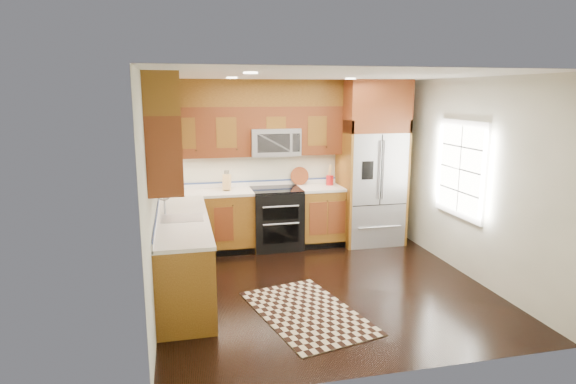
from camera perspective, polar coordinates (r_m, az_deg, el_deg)
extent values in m
plane|color=black|center=(6.23, 4.09, -11.04)|extent=(4.00, 4.00, 0.00)
cube|color=silver|center=(7.76, -0.08, 3.51)|extent=(4.00, 0.02, 2.60)
cube|color=silver|center=(5.61, -15.65, -0.11)|extent=(0.02, 4.00, 2.60)
cube|color=silver|center=(6.72, 20.81, 1.45)|extent=(0.02, 4.00, 2.60)
cube|color=white|center=(6.86, 19.82, 2.57)|extent=(0.04, 1.10, 1.30)
cube|color=white|center=(6.85, 19.75, 2.57)|extent=(0.02, 0.95, 1.15)
cube|color=#93601C|center=(7.46, -9.47, -3.66)|extent=(1.37, 0.60, 0.90)
cube|color=#93601C|center=(7.77, 3.94, -2.91)|extent=(0.72, 0.60, 0.90)
cube|color=#93601C|center=(6.02, -12.24, -7.55)|extent=(0.60, 2.40, 0.90)
cube|color=silver|center=(7.43, -3.89, 0.14)|extent=(2.85, 0.62, 0.04)
cube|color=silver|center=(5.88, -12.44, -3.22)|extent=(0.62, 2.40, 0.04)
cube|color=brown|center=(7.43, -4.15, 7.19)|extent=(2.85, 0.33, 0.75)
cube|color=brown|center=(5.72, -14.19, 5.52)|extent=(0.33, 2.40, 0.75)
cube|color=#93601C|center=(7.41, -4.22, 11.62)|extent=(2.85, 0.33, 0.40)
cube|color=#93601C|center=(5.69, -14.49, 11.28)|extent=(0.33, 2.40, 0.40)
cube|color=black|center=(7.56, -1.37, -3.21)|extent=(0.76, 0.64, 0.92)
cube|color=black|center=(7.45, -1.39, 0.32)|extent=(0.76, 0.60, 0.02)
cube|color=black|center=(7.22, -0.88, -2.62)|extent=(0.55, 0.01, 0.18)
cube|color=black|center=(7.31, -0.87, -5.05)|extent=(0.55, 0.01, 0.28)
cylinder|color=#B2B2B7|center=(7.17, -0.84, -1.74)|extent=(0.55, 0.02, 0.02)
cylinder|color=#B2B2B7|center=(7.24, -0.83, -3.81)|extent=(0.55, 0.02, 0.02)
cube|color=#B2B2B7|center=(7.47, -1.62, 5.97)|extent=(0.76, 0.40, 0.42)
cube|color=black|center=(7.27, -1.70, 5.81)|extent=(0.50, 0.01, 0.28)
cube|color=#B2B2B7|center=(7.88, 9.79, 0.50)|extent=(0.90, 0.74, 1.80)
cube|color=black|center=(7.48, 10.98, 2.59)|extent=(0.01, 0.01, 1.08)
cube|color=black|center=(7.39, 9.42, 2.54)|extent=(0.18, 0.01, 0.28)
cube|color=#93601C|center=(7.69, 6.58, 1.09)|extent=(0.04, 0.74, 2.00)
cube|color=#93601C|center=(8.05, 12.90, 1.34)|extent=(0.04, 0.74, 2.00)
cube|color=brown|center=(7.73, 10.13, 10.00)|extent=(0.98, 0.74, 0.80)
cube|color=#B2B2B7|center=(5.87, -12.45, -2.93)|extent=(0.50, 0.42, 0.02)
cylinder|color=#B2B2B7|center=(6.06, -14.42, -1.31)|extent=(0.02, 0.02, 0.28)
torus|color=#B2B2B7|center=(5.95, -14.51, -0.17)|extent=(0.18, 0.02, 0.18)
cube|color=black|center=(5.52, 2.23, -14.06)|extent=(1.33, 1.82, 0.01)
cube|color=tan|center=(7.41, -7.26, 1.15)|extent=(0.15, 0.18, 0.24)
cylinder|color=#B4161A|center=(7.79, 4.97, 1.39)|extent=(0.12, 0.12, 0.16)
cylinder|color=brown|center=(7.81, 1.38, 0.95)|extent=(0.33, 0.33, 0.02)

